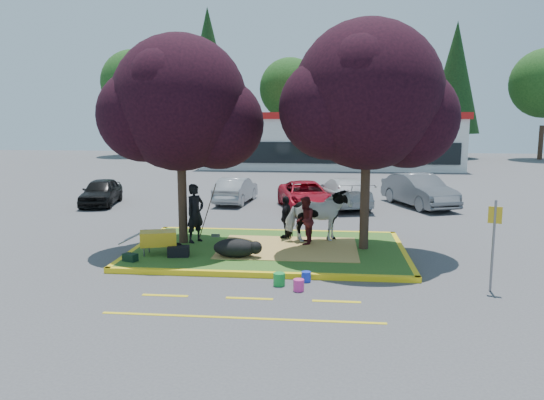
# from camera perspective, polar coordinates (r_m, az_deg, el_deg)

# --- Properties ---
(ground) EXTENTS (90.00, 90.00, 0.00)m
(ground) POSITION_cam_1_polar(r_m,az_deg,el_deg) (16.44, -0.34, -5.64)
(ground) COLOR #424244
(ground) RESTS_ON ground
(median_island) EXTENTS (8.00, 5.00, 0.15)m
(median_island) POSITION_cam_1_polar(r_m,az_deg,el_deg) (16.42, -0.34, -5.39)
(median_island) COLOR #2B5A1C
(median_island) RESTS_ON ground
(curb_near) EXTENTS (8.30, 0.16, 0.15)m
(curb_near) POSITION_cam_1_polar(r_m,az_deg,el_deg) (13.95, -1.49, -8.03)
(curb_near) COLOR yellow
(curb_near) RESTS_ON ground
(curb_far) EXTENTS (8.30, 0.16, 0.15)m
(curb_far) POSITION_cam_1_polar(r_m,az_deg,el_deg) (18.91, 0.50, -3.44)
(curb_far) COLOR yellow
(curb_far) RESTS_ON ground
(curb_left) EXTENTS (0.16, 5.30, 0.15)m
(curb_left) POSITION_cam_1_polar(r_m,az_deg,el_deg) (17.32, -13.93, -4.89)
(curb_left) COLOR yellow
(curb_left) RESTS_ON ground
(curb_right) EXTENTS (0.16, 5.30, 0.15)m
(curb_right) POSITION_cam_1_polar(r_m,az_deg,el_deg) (16.50, 13.96, -5.59)
(curb_right) COLOR yellow
(curb_right) RESTS_ON ground
(straw_bedding) EXTENTS (4.20, 3.00, 0.01)m
(straw_bedding) POSITION_cam_1_polar(r_m,az_deg,el_deg) (16.35, 1.76, -5.17)
(straw_bedding) COLOR tan
(straw_bedding) RESTS_ON median_island
(tree_purple_left) EXTENTS (5.06, 4.20, 6.51)m
(tree_purple_left) POSITION_cam_1_polar(r_m,az_deg,el_deg) (16.79, -9.82, 9.57)
(tree_purple_left) COLOR black
(tree_purple_left) RESTS_ON median_island
(tree_purple_right) EXTENTS (5.30, 4.40, 6.82)m
(tree_purple_right) POSITION_cam_1_polar(r_m,az_deg,el_deg) (16.03, 10.32, 10.31)
(tree_purple_right) COLOR black
(tree_purple_right) RESTS_ON median_island
(fire_lane_stripe_a) EXTENTS (1.10, 0.12, 0.01)m
(fire_lane_stripe_a) POSITION_cam_1_polar(r_m,az_deg,el_deg) (12.88, -11.42, -10.03)
(fire_lane_stripe_a) COLOR yellow
(fire_lane_stripe_a) RESTS_ON ground
(fire_lane_stripe_b) EXTENTS (1.10, 0.12, 0.01)m
(fire_lane_stripe_b) POSITION_cam_1_polar(r_m,az_deg,el_deg) (12.45, -2.44, -10.53)
(fire_lane_stripe_b) COLOR yellow
(fire_lane_stripe_b) RESTS_ON ground
(fire_lane_stripe_c) EXTENTS (1.10, 0.12, 0.01)m
(fire_lane_stripe_c) POSITION_cam_1_polar(r_m,az_deg,el_deg) (12.34, 6.95, -10.78)
(fire_lane_stripe_c) COLOR yellow
(fire_lane_stripe_c) RESTS_ON ground
(fire_lane_long) EXTENTS (6.00, 0.10, 0.01)m
(fire_lane_long) POSITION_cam_1_polar(r_m,az_deg,el_deg) (11.34, -3.33, -12.55)
(fire_lane_long) COLOR yellow
(fire_lane_long) RESTS_ON ground
(retail_building) EXTENTS (20.40, 8.40, 4.40)m
(retail_building) POSITION_cam_1_polar(r_m,az_deg,el_deg) (43.83, 6.23, 6.54)
(retail_building) COLOR silver
(retail_building) RESTS_ON ground
(treeline) EXTENTS (46.58, 7.80, 14.63)m
(treeline) POSITION_cam_1_polar(r_m,az_deg,el_deg) (53.53, 5.42, 12.88)
(treeline) COLOR black
(treeline) RESTS_ON ground
(cow) EXTENTS (2.20, 1.41, 1.72)m
(cow) POSITION_cam_1_polar(r_m,az_deg,el_deg) (17.01, 4.96, -1.69)
(cow) COLOR white
(cow) RESTS_ON median_island
(calf) EXTENTS (1.37, 0.96, 0.54)m
(calf) POSITION_cam_1_polar(r_m,az_deg,el_deg) (15.30, -4.00, -5.16)
(calf) COLOR black
(calf) RESTS_ON median_island
(handler) EXTENTS (0.75, 0.82, 1.88)m
(handler) POSITION_cam_1_polar(r_m,az_deg,el_deg) (17.12, -8.25, -1.41)
(handler) COLOR black
(handler) RESTS_ON median_island
(visitor_a) EXTENTS (0.62, 0.78, 1.52)m
(visitor_a) POSITION_cam_1_polar(r_m,az_deg,el_deg) (16.70, 3.56, -2.21)
(visitor_a) COLOR #471416
(visitor_a) RESTS_ON median_island
(visitor_b) EXTENTS (0.54, 0.89, 1.41)m
(visitor_b) POSITION_cam_1_polar(r_m,az_deg,el_deg) (17.48, 1.52, -1.87)
(visitor_b) COLOR black
(visitor_b) RESTS_ON median_island
(wheelbarrow) EXTENTS (1.84, 0.90, 0.70)m
(wheelbarrow) POSITION_cam_1_polar(r_m,az_deg,el_deg) (15.82, -12.10, -4.08)
(wheelbarrow) COLOR black
(wheelbarrow) RESTS_ON median_island
(gear_bag_dark) EXTENTS (0.64, 0.41, 0.31)m
(gear_bag_dark) POSITION_cam_1_polar(r_m,az_deg,el_deg) (15.58, -10.02, -5.46)
(gear_bag_dark) COLOR black
(gear_bag_dark) RESTS_ON median_island
(gear_bag_green) EXTENTS (0.46, 0.37, 0.21)m
(gear_bag_green) POSITION_cam_1_polar(r_m,az_deg,el_deg) (15.42, -15.01, -5.98)
(gear_bag_green) COLOR black
(gear_bag_green) RESTS_ON median_island
(sign_post) EXTENTS (0.30, 0.13, 2.22)m
(sign_post) POSITION_cam_1_polar(r_m,az_deg,el_deg) (13.62, 22.74, -3.63)
(sign_post) COLOR slate
(sign_post) RESTS_ON ground
(bucket_green) EXTENTS (0.37, 0.37, 0.32)m
(bucket_green) POSITION_cam_1_polar(r_m,az_deg,el_deg) (13.30, 0.78, -8.52)
(bucket_green) COLOR #179635
(bucket_green) RESTS_ON ground
(bucket_pink) EXTENTS (0.30, 0.30, 0.28)m
(bucket_pink) POSITION_cam_1_polar(r_m,az_deg,el_deg) (12.93, 2.89, -9.13)
(bucket_pink) COLOR #E33291
(bucket_pink) RESTS_ON ground
(bucket_blue) EXTENTS (0.27, 0.27, 0.26)m
(bucket_blue) POSITION_cam_1_polar(r_m,az_deg,el_deg) (13.63, 3.70, -8.23)
(bucket_blue) COLOR blue
(bucket_blue) RESTS_ON ground
(car_black) EXTENTS (2.05, 3.84, 1.24)m
(car_black) POSITION_cam_1_polar(r_m,az_deg,el_deg) (26.18, -17.91, 0.85)
(car_black) COLOR black
(car_black) RESTS_ON ground
(car_silver) EXTENTS (1.69, 3.87, 1.24)m
(car_silver) POSITION_cam_1_polar(r_m,az_deg,el_deg) (25.56, -3.91, 1.07)
(car_silver) COLOR gray
(car_silver) RESTS_ON ground
(car_red) EXTENTS (2.97, 4.83, 1.25)m
(car_red) POSITION_cam_1_polar(r_m,az_deg,el_deg) (23.77, 3.62, 0.48)
(car_red) COLOR #A80E1F
(car_red) RESTS_ON ground
(car_white) EXTENTS (2.98, 5.00, 1.36)m
(car_white) POSITION_cam_1_polar(r_m,az_deg,el_deg) (24.66, 7.63, 0.86)
(car_white) COLOR silver
(car_white) RESTS_ON ground
(car_grey) EXTENTS (3.15, 4.81, 1.50)m
(car_grey) POSITION_cam_1_polar(r_m,az_deg,el_deg) (25.38, 15.54, 1.00)
(car_grey) COLOR #5B5E63
(car_grey) RESTS_ON ground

